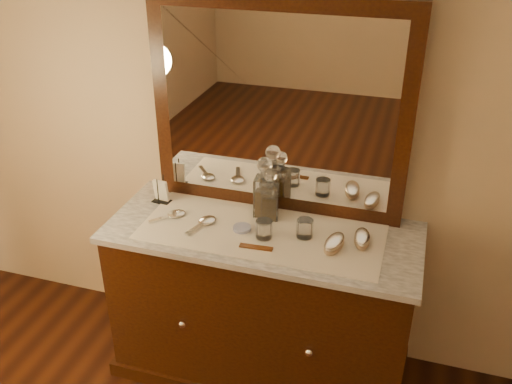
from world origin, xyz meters
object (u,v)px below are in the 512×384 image
(brush_near, at_px, (334,244))
(dresser_cabinet, at_px, (262,305))
(hand_mirror_outer, at_px, (173,215))
(brush_far, at_px, (362,239))
(decanter_right, at_px, (270,199))
(mirror_frame, at_px, (279,109))
(comb, at_px, (256,247))
(napkin_rack, at_px, (161,192))
(hand_mirror_inner, at_px, (205,222))
(pin_dish, at_px, (242,228))
(decanter_left, at_px, (265,193))

(brush_near, bearing_deg, dresser_cabinet, 171.18)
(dresser_cabinet, bearing_deg, hand_mirror_outer, -178.31)
(brush_far, bearing_deg, decanter_right, 168.87)
(mirror_frame, height_order, comb, mirror_frame)
(dresser_cabinet, bearing_deg, comb, -83.74)
(napkin_rack, relative_size, hand_mirror_inner, 0.68)
(pin_dish, bearing_deg, mirror_frame, 72.03)
(hand_mirror_outer, bearing_deg, pin_dish, -2.58)
(napkin_rack, bearing_deg, mirror_frame, 14.15)
(mirror_frame, xyz_separation_m, brush_near, (0.34, -0.30, -0.47))
(napkin_rack, bearing_deg, brush_far, -4.62)
(hand_mirror_inner, bearing_deg, hand_mirror_outer, 174.13)
(comb, height_order, hand_mirror_inner, hand_mirror_inner)
(comb, height_order, brush_far, brush_far)
(mirror_frame, height_order, pin_dish, mirror_frame)
(decanter_left, bearing_deg, decanter_right, -34.76)
(dresser_cabinet, height_order, napkin_rack, napkin_rack)
(mirror_frame, bearing_deg, decanter_right, -88.84)
(dresser_cabinet, bearing_deg, brush_near, -8.82)
(mirror_frame, xyz_separation_m, decanter_left, (-0.03, -0.11, -0.38))
(decanter_left, bearing_deg, brush_near, -26.88)
(napkin_rack, relative_size, hand_mirror_outer, 0.80)
(pin_dish, xyz_separation_m, decanter_right, (0.09, 0.14, 0.09))
(decanter_left, height_order, hand_mirror_inner, decanter_left)
(pin_dish, distance_m, brush_far, 0.54)
(mirror_frame, bearing_deg, hand_mirror_outer, -149.58)
(comb, bearing_deg, hand_mirror_outer, 159.44)
(mirror_frame, xyz_separation_m, brush_far, (0.45, -0.22, -0.47))
(comb, bearing_deg, brush_near, 13.90)
(decanter_left, bearing_deg, pin_dish, -109.38)
(mirror_frame, distance_m, hand_mirror_inner, 0.62)
(pin_dish, relative_size, brush_far, 0.52)
(dresser_cabinet, height_order, mirror_frame, mirror_frame)
(hand_mirror_outer, height_order, hand_mirror_inner, same)
(hand_mirror_outer, bearing_deg, hand_mirror_inner, -5.87)
(hand_mirror_outer, bearing_deg, napkin_rack, 134.58)
(comb, distance_m, napkin_rack, 0.63)
(pin_dish, xyz_separation_m, hand_mirror_inner, (-0.18, -0.00, 0.00))
(decanter_right, distance_m, brush_far, 0.46)
(brush_near, bearing_deg, decanter_right, 153.98)
(dresser_cabinet, height_order, brush_far, brush_far)
(mirror_frame, bearing_deg, pin_dish, -107.97)
(mirror_frame, xyz_separation_m, comb, (0.02, -0.40, -0.49))
(decanter_right, distance_m, hand_mirror_inner, 0.32)
(mirror_frame, height_order, hand_mirror_inner, mirror_frame)
(decanter_left, height_order, brush_far, decanter_left)
(dresser_cabinet, bearing_deg, decanter_left, 102.98)
(comb, xyz_separation_m, decanter_right, (-0.01, 0.26, 0.10))
(comb, bearing_deg, napkin_rack, 152.25)
(dresser_cabinet, distance_m, brush_near, 0.58)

